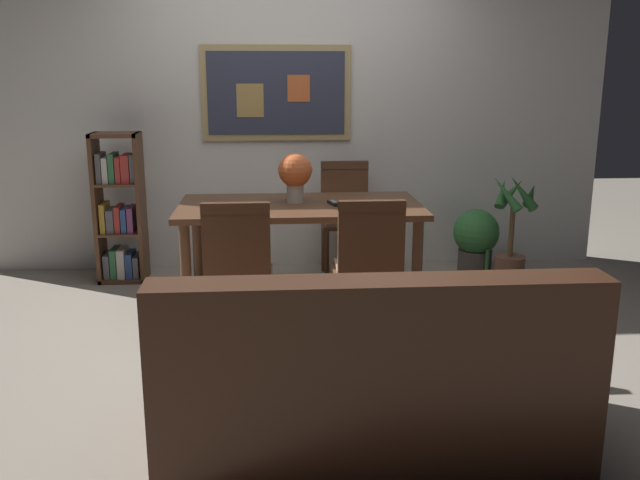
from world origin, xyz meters
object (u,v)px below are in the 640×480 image
(dining_chair_near_right, at_px, (368,260))
(dining_chair_far_right, at_px, (346,209))
(bookshelf, at_px, (120,212))
(potted_ivy, at_px, (476,239))
(flower_vase, at_px, (295,173))
(tv_remote, at_px, (334,203))
(dining_table, at_px, (300,217))
(dining_chair_near_left, at_px, (238,263))
(leather_couch, at_px, (368,379))
(potted_palm, at_px, (511,239))

(dining_chair_near_right, bearing_deg, dining_chair_far_right, 88.84)
(bookshelf, distance_m, potted_ivy, 2.84)
(bookshelf, xyz_separation_m, flower_vase, (1.34, -0.67, 0.39))
(dining_chair_far_right, bearing_deg, potted_ivy, -2.76)
(dining_chair_near_right, xyz_separation_m, potted_ivy, (1.09, 1.46, -0.25))
(dining_chair_far_right, height_order, tv_remote, dining_chair_far_right)
(flower_vase, bearing_deg, tv_remote, -21.41)
(dining_table, relative_size, dining_chair_near_left, 1.81)
(dining_chair_near_left, relative_size, leather_couch, 0.51)
(dining_table, bearing_deg, flower_vase, 115.53)
(leather_couch, bearing_deg, potted_ivy, 64.05)
(potted_ivy, bearing_deg, dining_chair_far_right, 177.24)
(tv_remote, bearing_deg, dining_chair_near_left, -130.88)
(leather_couch, bearing_deg, dining_table, 96.49)
(dining_table, xyz_separation_m, tv_remote, (0.23, -0.04, 0.10))
(potted_ivy, distance_m, flower_vase, 1.75)
(dining_chair_far_right, xyz_separation_m, potted_ivy, (1.06, -0.05, -0.25))
(bookshelf, bearing_deg, dining_chair_far_right, 0.97)
(flower_vase, xyz_separation_m, tv_remote, (0.26, -0.10, -0.19))
(dining_chair_near_right, relative_size, dining_chair_far_right, 1.00)
(leather_couch, bearing_deg, dining_chair_near_right, 81.92)
(flower_vase, relative_size, tv_remote, 2.09)
(dining_table, distance_m, dining_chair_near_right, 0.83)
(dining_chair_far_right, bearing_deg, dining_chair_near_left, -117.51)
(leather_couch, bearing_deg, dining_chair_far_right, 85.90)
(leather_couch, xyz_separation_m, potted_ivy, (1.25, 2.56, -0.03))
(potted_palm, height_order, tv_remote, potted_palm)
(dining_chair_near_right, height_order, bookshelf, bookshelf)
(dining_table, xyz_separation_m, dining_chair_near_left, (-0.39, -0.75, -0.11))
(dining_table, relative_size, potted_ivy, 3.11)
(dining_chair_near_left, height_order, tv_remote, dining_chair_near_left)
(leather_couch, height_order, potted_ivy, leather_couch)
(flower_vase, bearing_deg, dining_chair_near_right, -63.74)
(dining_chair_near_right, distance_m, bookshelf, 2.28)
(bookshelf, bearing_deg, potted_palm, -6.23)
(dining_chair_near_left, relative_size, bookshelf, 0.79)
(potted_ivy, height_order, tv_remote, tv_remote)
(leather_couch, height_order, bookshelf, bookshelf)
(dining_chair_near_left, xyz_separation_m, dining_chair_near_right, (0.76, 0.01, 0.00))
(potted_palm, height_order, flower_vase, flower_vase)
(tv_remote, bearing_deg, potted_palm, 17.48)
(bookshelf, bearing_deg, dining_chair_near_right, -40.47)
(potted_ivy, bearing_deg, bookshelf, 179.57)
(dining_chair_near_left, bearing_deg, dining_chair_near_right, 0.73)
(flower_vase, height_order, tv_remote, flower_vase)
(potted_palm, distance_m, flower_vase, 1.80)
(dining_chair_near_right, bearing_deg, tv_remote, 101.30)
(dining_chair_near_right, height_order, tv_remote, dining_chair_near_right)
(potted_palm, distance_m, tv_remote, 1.53)
(leather_couch, distance_m, potted_ivy, 2.85)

